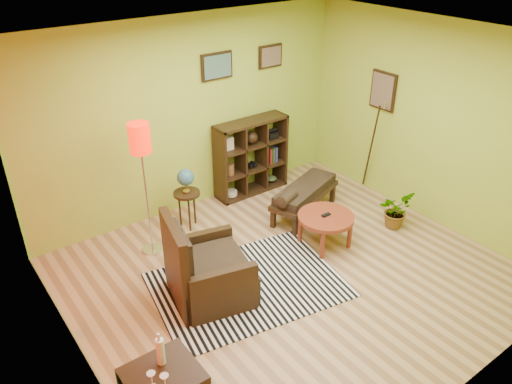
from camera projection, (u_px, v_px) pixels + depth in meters
ground at (290, 275)px, 6.16m from camera, size 5.00×5.00×0.00m
room_shell at (288, 142)px, 5.25m from camera, size 5.04×4.54×2.82m
zebra_rug at (248, 285)px, 5.98m from camera, size 2.43×1.90×0.01m
coffee_table at (326, 220)px, 6.54m from camera, size 0.74×0.74×0.47m
armchair at (206, 274)px, 5.66m from camera, size 1.05×1.04×1.06m
floor_lamp at (141, 151)px, 5.91m from camera, size 0.27×0.27×1.79m
globe_table at (186, 184)px, 6.79m from camera, size 0.37×0.37×0.90m
cube_shelf at (252, 157)px, 7.77m from camera, size 1.20×0.35×1.20m
bench at (304, 193)px, 7.22m from camera, size 1.35×0.84×0.59m
potted_plant at (395, 214)px, 7.04m from camera, size 0.59×0.63×0.40m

